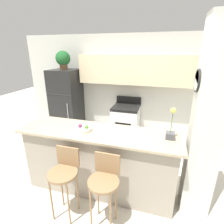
# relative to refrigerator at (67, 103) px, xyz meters

# --- Properties ---
(ground_plane) EXTENTS (14.00, 14.00, 0.00)m
(ground_plane) POSITION_rel_refrigerator_xyz_m (1.52, -1.72, -0.86)
(ground_plane) COLOR beige
(wall_back) EXTENTS (5.60, 0.38, 2.55)m
(wall_back) POSITION_rel_refrigerator_xyz_m (1.62, 0.32, 0.61)
(wall_back) COLOR silver
(wall_back) RESTS_ON ground_plane
(pillar_right) EXTENTS (0.38, 0.32, 2.55)m
(pillar_right) POSITION_rel_refrigerator_xyz_m (2.94, -1.68, 0.42)
(pillar_right) COLOR silver
(pillar_right) RESTS_ON ground_plane
(counter_bar) EXTENTS (2.39, 0.67, 1.04)m
(counter_bar) POSITION_rel_refrigerator_xyz_m (1.52, -1.72, -0.34)
(counter_bar) COLOR gray
(counter_bar) RESTS_ON ground_plane
(refrigerator) EXTENTS (0.68, 0.71, 1.73)m
(refrigerator) POSITION_rel_refrigerator_xyz_m (0.00, 0.00, 0.00)
(refrigerator) COLOR black
(refrigerator) RESTS_ON ground_plane
(stove_range) EXTENTS (0.62, 0.66, 1.07)m
(stove_range) POSITION_rel_refrigerator_xyz_m (1.58, 0.03, -0.40)
(stove_range) COLOR white
(stove_range) RESTS_ON ground_plane
(bar_stool_left) EXTENTS (0.38, 0.38, 0.98)m
(bar_stool_left) POSITION_rel_refrigerator_xyz_m (1.24, -2.27, -0.20)
(bar_stool_left) COLOR olive
(bar_stool_left) RESTS_ON ground_plane
(bar_stool_right) EXTENTS (0.38, 0.38, 0.98)m
(bar_stool_right) POSITION_rel_refrigerator_xyz_m (1.79, -2.27, -0.20)
(bar_stool_right) COLOR olive
(bar_stool_right) RESTS_ON ground_plane
(potted_plant_on_fridge) EXTENTS (0.35, 0.35, 0.44)m
(potted_plant_on_fridge) POSITION_rel_refrigerator_xyz_m (-0.00, 0.00, 1.11)
(potted_plant_on_fridge) COLOR brown
(potted_plant_on_fridge) RESTS_ON refrigerator
(orchid_vase) EXTENTS (0.12, 0.12, 0.44)m
(orchid_vase) POSITION_rel_refrigerator_xyz_m (2.53, -1.66, 0.30)
(orchid_vase) COLOR #4C4C51
(orchid_vase) RESTS_ON counter_bar
(fruit_bowl) EXTENTS (0.24, 0.24, 0.10)m
(fruit_bowl) POSITION_rel_refrigerator_xyz_m (1.31, -1.76, 0.21)
(fruit_bowl) COLOR silver
(fruit_bowl) RESTS_ON counter_bar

